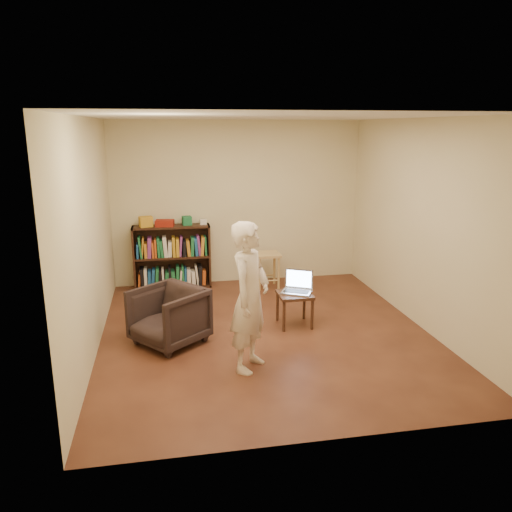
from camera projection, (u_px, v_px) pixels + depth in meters
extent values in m
plane|color=#411F15|center=(265.00, 333.00, 6.22)|extent=(4.50, 4.50, 0.00)
plane|color=silver|center=(267.00, 117.00, 5.57)|extent=(4.50, 4.50, 0.00)
plane|color=beige|center=(238.00, 203.00, 8.03)|extent=(4.00, 0.00, 4.00)
plane|color=beige|center=(90.00, 237.00, 5.54)|extent=(0.00, 4.50, 4.50)
plane|color=beige|center=(422.00, 225.00, 6.25)|extent=(0.00, 4.50, 4.50)
cube|color=black|center=(134.00, 258.00, 7.78)|extent=(0.03, 0.30, 1.00)
cube|color=black|center=(209.00, 255.00, 7.98)|extent=(0.03, 0.30, 1.00)
cube|color=black|center=(172.00, 255.00, 8.01)|extent=(1.20, 0.02, 1.00)
cube|color=black|center=(173.00, 286.00, 8.00)|extent=(1.20, 0.30, 0.03)
cube|color=black|center=(172.00, 257.00, 7.88)|extent=(1.14, 0.30, 0.03)
cube|color=black|center=(171.00, 227.00, 7.76)|extent=(1.20, 0.30, 0.03)
cube|color=gold|center=(146.00, 222.00, 7.65)|extent=(0.22, 0.19, 0.16)
cube|color=maroon|center=(165.00, 223.00, 7.71)|extent=(0.30, 0.24, 0.09)
cube|color=#1D6E3D|center=(187.00, 221.00, 7.80)|extent=(0.16, 0.16, 0.14)
cube|color=white|center=(203.00, 222.00, 7.86)|extent=(0.10, 0.10, 0.08)
cube|color=tan|center=(267.00, 254.00, 7.85)|extent=(0.39, 0.39, 0.04)
cylinder|color=tan|center=(259.00, 275.00, 7.75)|extent=(0.04, 0.04, 0.52)
cylinder|color=tan|center=(279.00, 274.00, 7.81)|extent=(0.04, 0.04, 0.52)
cylinder|color=tan|center=(256.00, 269.00, 8.04)|extent=(0.04, 0.04, 0.52)
cylinder|color=tan|center=(274.00, 268.00, 8.10)|extent=(0.04, 0.04, 0.52)
imported|color=#2D211E|center=(169.00, 316.00, 5.84)|extent=(1.04, 1.03, 0.68)
cube|color=black|center=(295.00, 295.00, 6.37)|extent=(0.42, 0.42, 0.04)
cylinder|color=black|center=(284.00, 317.00, 6.21)|extent=(0.04, 0.04, 0.39)
cylinder|color=black|center=(312.00, 315.00, 6.28)|extent=(0.04, 0.04, 0.39)
cylinder|color=black|center=(277.00, 307.00, 6.56)|extent=(0.04, 0.04, 0.39)
cylinder|color=black|center=(304.00, 305.00, 6.62)|extent=(0.04, 0.04, 0.39)
cube|color=#ABABB0|center=(296.00, 292.00, 6.38)|extent=(0.45, 0.40, 0.02)
cube|color=black|center=(296.00, 291.00, 6.38)|extent=(0.34, 0.27, 0.00)
cube|color=#ABABB0|center=(299.00, 279.00, 6.47)|extent=(0.34, 0.19, 0.26)
cube|color=#B6D0FF|center=(299.00, 279.00, 6.47)|extent=(0.29, 0.16, 0.21)
imported|color=beige|center=(250.00, 297.00, 5.13)|extent=(0.63, 0.69, 1.58)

